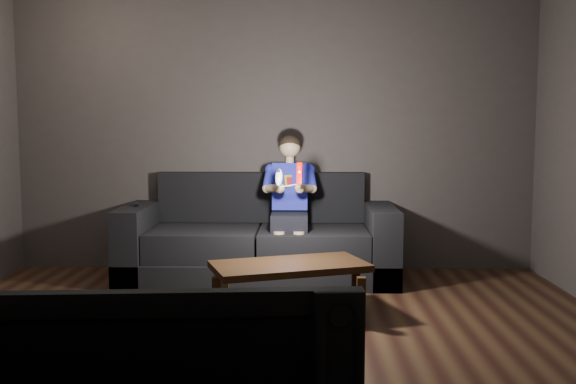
{
  "coord_description": "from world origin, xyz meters",
  "views": [
    {
      "loc": [
        0.26,
        -3.71,
        1.38
      ],
      "look_at": [
        0.15,
        1.55,
        0.85
      ],
      "focal_mm": 40.0,
      "sensor_mm": 36.0,
      "label": 1
    }
  ],
  "objects": [
    {
      "name": "floor",
      "position": [
        0.0,
        0.0,
        0.0
      ],
      "size": [
        5.0,
        5.0,
        0.0
      ],
      "primitive_type": "plane",
      "color": "black",
      "rests_on": "ground"
    },
    {
      "name": "wii_remote_black",
      "position": [
        -1.23,
        2.02,
        0.69
      ],
      "size": [
        0.07,
        0.15,
        0.03
      ],
      "color": "black",
      "rests_on": "sofa"
    },
    {
      "name": "back_wall",
      "position": [
        0.0,
        2.5,
        1.35
      ],
      "size": [
        5.0,
        0.04,
        2.7
      ],
      "primitive_type": "cube",
      "color": "#36312F",
      "rests_on": "ground"
    },
    {
      "name": "nunchuk_white",
      "position": [
        0.07,
        1.58,
        0.97
      ],
      "size": [
        0.08,
        0.1,
        0.16
      ],
      "color": "white",
      "rests_on": "child"
    },
    {
      "name": "wii_remote_red",
      "position": [
        0.25,
        1.58,
        1.0
      ],
      "size": [
        0.05,
        0.07,
        0.18
      ],
      "color": "#DB0400",
      "rests_on": "child"
    },
    {
      "name": "coffee_table",
      "position": [
        0.18,
        0.87,
        0.35
      ],
      "size": [
        1.22,
        0.88,
        0.4
      ],
      "color": "black",
      "rests_on": "floor"
    },
    {
      "name": "sofa",
      "position": [
        -0.13,
        2.11,
        0.31
      ],
      "size": [
        2.46,
        1.06,
        0.95
      ],
      "color": "black",
      "rests_on": "floor"
    },
    {
      "name": "front_wall",
      "position": [
        0.0,
        -2.5,
        1.35
      ],
      "size": [
        5.0,
        0.04,
        2.7
      ],
      "primitive_type": "cube",
      "color": "#36312F",
      "rests_on": "ground"
    },
    {
      "name": "child",
      "position": [
        0.15,
        2.04,
        0.79
      ],
      "size": [
        0.48,
        0.59,
        1.19
      ],
      "color": "black",
      "rests_on": "sofa"
    }
  ]
}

